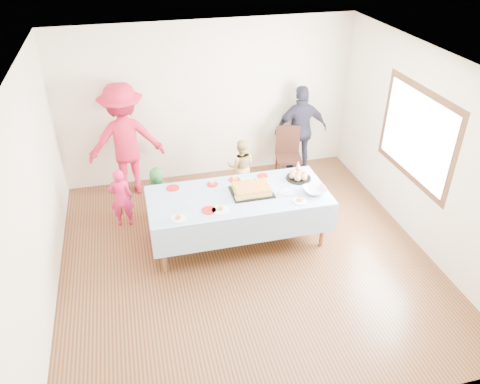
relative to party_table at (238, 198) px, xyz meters
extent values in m
plane|color=#482414|center=(0.00, -0.41, -0.72)|extent=(5.00, 5.00, 0.00)
cube|color=beige|center=(0.00, 2.09, 0.63)|extent=(5.00, 0.04, 2.70)
cube|color=beige|center=(0.00, -2.91, 0.63)|extent=(5.00, 0.04, 2.70)
cube|color=beige|center=(-2.50, -0.41, 0.63)|extent=(0.04, 5.00, 2.70)
cube|color=beige|center=(2.50, -0.41, 0.63)|extent=(0.04, 5.00, 2.70)
cube|color=white|center=(0.00, -0.41, 1.98)|extent=(5.00, 5.00, 0.04)
cube|color=#472B16|center=(2.47, -0.21, 0.78)|extent=(0.03, 1.75, 1.35)
cylinder|color=brown|center=(-1.12, -0.42, -0.36)|extent=(0.06, 0.06, 0.73)
cylinder|color=brown|center=(1.12, -0.42, -0.36)|extent=(0.06, 0.06, 0.73)
cylinder|color=brown|center=(-1.12, 0.42, -0.36)|extent=(0.06, 0.06, 0.73)
cylinder|color=brown|center=(1.12, 0.42, -0.36)|extent=(0.06, 0.06, 0.73)
cube|color=brown|center=(0.00, 0.00, 0.03)|extent=(2.40, 1.00, 0.04)
cube|color=white|center=(0.00, 0.00, 0.05)|extent=(2.50, 1.10, 0.01)
cube|color=black|center=(0.19, 0.01, 0.06)|extent=(0.58, 0.44, 0.02)
cube|color=#ECCE5A|center=(0.19, 0.01, 0.11)|extent=(0.49, 0.37, 0.07)
cube|color=#A25A25|center=(0.19, 0.01, 0.15)|extent=(0.49, 0.37, 0.01)
cylinder|color=black|center=(0.96, 0.21, 0.06)|extent=(0.37, 0.37, 0.02)
sphere|color=tan|center=(1.05, 0.21, 0.12)|extent=(0.09, 0.09, 0.09)
sphere|color=tan|center=(1.01, 0.30, 0.12)|extent=(0.09, 0.09, 0.09)
sphere|color=tan|center=(0.91, 0.30, 0.12)|extent=(0.09, 0.09, 0.09)
sphere|color=tan|center=(0.86, 0.21, 0.12)|extent=(0.09, 0.09, 0.09)
sphere|color=tan|center=(0.91, 0.13, 0.12)|extent=(0.09, 0.09, 0.09)
sphere|color=tan|center=(1.01, 0.13, 0.12)|extent=(0.09, 0.09, 0.09)
sphere|color=tan|center=(0.96, 0.21, 0.12)|extent=(0.09, 0.09, 0.09)
imported|color=silver|center=(1.04, -0.21, 0.09)|extent=(0.32, 0.32, 0.08)
cone|color=white|center=(1.02, 0.41, 0.15)|extent=(0.11, 0.11, 0.18)
cylinder|color=red|center=(-0.86, 0.39, 0.06)|extent=(0.19, 0.19, 0.01)
cylinder|color=red|center=(-0.30, 0.36, 0.06)|extent=(0.16, 0.16, 0.01)
cylinder|color=red|center=(0.04, 0.41, 0.06)|extent=(0.17, 0.17, 0.01)
cylinder|color=red|center=(0.47, 0.42, 0.06)|extent=(0.16, 0.16, 0.01)
cylinder|color=red|center=(-0.47, -0.29, 0.06)|extent=(0.20, 0.20, 0.01)
cylinder|color=white|center=(-0.89, -0.38, 0.06)|extent=(0.20, 0.20, 0.01)
cylinder|color=white|center=(-0.32, -0.31, 0.06)|extent=(0.23, 0.23, 0.01)
cylinder|color=white|center=(0.76, -0.37, 0.06)|extent=(0.19, 0.19, 0.01)
cylinder|color=black|center=(1.05, 1.32, -0.51)|extent=(0.04, 0.04, 0.43)
cylinder|color=black|center=(1.40, 1.26, -0.51)|extent=(0.04, 0.04, 0.43)
cylinder|color=black|center=(1.11, 1.67, -0.51)|extent=(0.04, 0.04, 0.43)
cylinder|color=black|center=(1.47, 1.61, -0.51)|extent=(0.04, 0.04, 0.43)
cube|color=black|center=(1.26, 1.47, -0.28)|extent=(0.49, 0.49, 0.05)
cube|color=black|center=(1.29, 1.65, -0.01)|extent=(0.42, 0.12, 0.50)
imported|color=#DC1B51|center=(-1.60, 0.81, -0.25)|extent=(0.36, 0.25, 0.95)
imported|color=#246C2F|center=(-1.05, 0.86, -0.29)|extent=(0.45, 0.31, 0.87)
imported|color=tan|center=(0.37, 1.31, -0.24)|extent=(0.55, 0.47, 0.96)
imported|color=red|center=(-1.44, 1.79, 0.23)|extent=(1.26, 0.77, 1.90)
imported|color=#2A2A3A|center=(1.58, 1.79, 0.08)|extent=(0.96, 0.46, 1.60)
camera|label=1|loc=(-1.31, -5.31, 3.51)|focal=35.00mm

